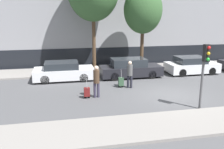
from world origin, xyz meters
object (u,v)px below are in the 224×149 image
(pedestrian_right, at_px, (130,73))
(parked_car_2, at_px, (191,65))
(pedestrian_left, at_px, (96,79))
(trolley_left, at_px, (87,92))
(traffic_light, at_px, (205,64))
(trolley_right, at_px, (121,82))
(parked_car_0, at_px, (64,71))
(bare_tree_near_crossing, at_px, (143,10))
(parked_car_1, at_px, (130,68))

(pedestrian_right, bearing_deg, parked_car_2, 46.92)
(pedestrian_left, xyz_separation_m, trolley_left, (-0.55, -0.04, -0.68))
(parked_car_2, height_order, pedestrian_right, pedestrian_right)
(pedestrian_right, bearing_deg, traffic_light, -38.98)
(pedestrian_left, bearing_deg, pedestrian_right, 27.32)
(trolley_right, bearing_deg, parked_car_0, 143.35)
(parked_car_2, height_order, traffic_light, traffic_light)
(parked_car_0, distance_m, traffic_light, 9.74)
(pedestrian_right, xyz_separation_m, bare_tree_near_crossing, (2.29, 4.56, 3.84))
(parked_car_0, distance_m, bare_tree_near_crossing, 7.79)
(trolley_left, bearing_deg, bare_tree_near_crossing, 49.28)
(parked_car_0, height_order, bare_tree_near_crossing, bare_tree_near_crossing)
(parked_car_1, xyz_separation_m, trolley_left, (-3.63, -4.06, -0.29))
(parked_car_2, relative_size, trolley_left, 3.43)
(parked_car_0, relative_size, pedestrian_left, 2.29)
(parked_car_1, xyz_separation_m, pedestrian_right, (-0.77, -2.63, 0.33))
(parked_car_2, height_order, trolley_right, parked_car_2)
(parked_car_0, height_order, pedestrian_right, pedestrian_right)
(parked_car_2, height_order, trolley_left, parked_car_2)
(bare_tree_near_crossing, bearing_deg, pedestrian_right, -116.71)
(pedestrian_right, xyz_separation_m, trolley_right, (-0.51, 0.20, -0.60))
(parked_car_1, bearing_deg, bare_tree_near_crossing, 51.72)
(parked_car_1, relative_size, parked_car_2, 1.14)
(trolley_left, distance_m, bare_tree_near_crossing, 9.08)
(pedestrian_left, relative_size, bare_tree_near_crossing, 0.28)
(parked_car_0, xyz_separation_m, traffic_light, (6.47, -7.08, 1.69))
(trolley_right, bearing_deg, pedestrian_left, -138.50)
(bare_tree_near_crossing, bearing_deg, parked_car_2, -26.95)
(pedestrian_left, bearing_deg, traffic_light, -34.85)
(parked_car_0, bearing_deg, parked_car_2, -0.21)
(parked_car_1, xyz_separation_m, pedestrian_left, (-3.08, -4.02, 0.39))
(parked_car_2, distance_m, pedestrian_right, 6.43)
(trolley_right, bearing_deg, parked_car_1, 62.16)
(parked_car_2, bearing_deg, parked_car_0, 179.79)
(parked_car_0, bearing_deg, pedestrian_right, -34.95)
(traffic_light, relative_size, bare_tree_near_crossing, 0.49)
(pedestrian_left, distance_m, traffic_light, 5.69)
(parked_car_0, height_order, parked_car_2, parked_car_2)
(bare_tree_near_crossing, bearing_deg, parked_car_1, -128.28)
(parked_car_0, xyz_separation_m, trolley_left, (1.17, -4.25, -0.26))
(pedestrian_right, bearing_deg, bare_tree_near_crossing, 84.54)
(parked_car_2, xyz_separation_m, trolley_right, (-6.30, -2.58, -0.25))
(trolley_right, xyz_separation_m, bare_tree_near_crossing, (2.81, 4.36, 4.45))
(pedestrian_right, bearing_deg, parked_car_1, 94.91)
(pedestrian_left, xyz_separation_m, bare_tree_near_crossing, (4.61, 5.95, 3.78))
(pedestrian_left, bearing_deg, parked_car_0, 108.47)
(trolley_left, relative_size, bare_tree_near_crossing, 0.17)
(pedestrian_left, distance_m, bare_tree_near_crossing, 8.42)
(pedestrian_left, relative_size, trolley_left, 1.59)
(parked_car_1, bearing_deg, pedestrian_left, -127.47)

